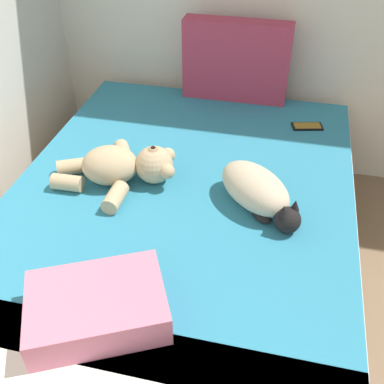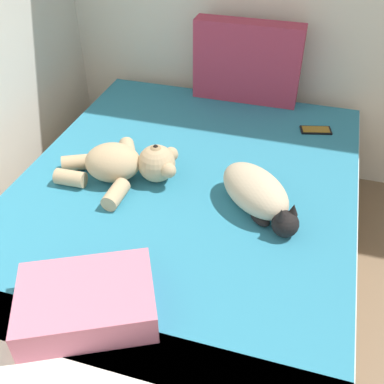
{
  "view_description": "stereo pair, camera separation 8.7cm",
  "coord_description": "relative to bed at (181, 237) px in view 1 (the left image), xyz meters",
  "views": [
    {
      "loc": [
        1.34,
        1.35,
        1.65
      ],
      "look_at": [
        1.02,
        2.73,
        0.54
      ],
      "focal_mm": 42.96,
      "sensor_mm": 36.0,
      "label": 1
    },
    {
      "loc": [
        1.42,
        1.38,
        1.65
      ],
      "look_at": [
        1.02,
        2.73,
        0.54
      ],
      "focal_mm": 42.96,
      "sensor_mm": 36.0,
      "label": 2
    }
  ],
  "objects": [
    {
      "name": "cat",
      "position": [
        0.31,
        -0.01,
        0.32
      ],
      "size": [
        0.38,
        0.42,
        0.15
      ],
      "color": "#C6B293",
      "rests_on": "bed"
    },
    {
      "name": "patterned_cushion",
      "position": [
        0.08,
        0.89,
        0.46
      ],
      "size": [
        0.56,
        0.11,
        0.42
      ],
      "color": "#A5334C",
      "rests_on": "bed"
    },
    {
      "name": "bed",
      "position": [
        0.0,
        0.0,
        0.0
      ],
      "size": [
        1.44,
        1.93,
        0.5
      ],
      "color": "olive",
      "rests_on": "ground_plane"
    },
    {
      "name": "teddy_bear",
      "position": [
        -0.25,
        0.03,
        0.32
      ],
      "size": [
        0.53,
        0.45,
        0.17
      ],
      "color": "tan",
      "rests_on": "bed"
    },
    {
      "name": "cell_phone",
      "position": [
        0.49,
        0.65,
        0.26
      ],
      "size": [
        0.16,
        0.11,
        0.01
      ],
      "color": "black",
      "rests_on": "bed"
    },
    {
      "name": "throw_pillow",
      "position": [
        -0.09,
        -0.65,
        0.31
      ],
      "size": [
        0.48,
        0.43,
        0.11
      ],
      "primitive_type": "cube",
      "rotation": [
        0.0,
        0.0,
        0.46
      ],
      "color": "#D1728C",
      "rests_on": "bed"
    }
  ]
}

